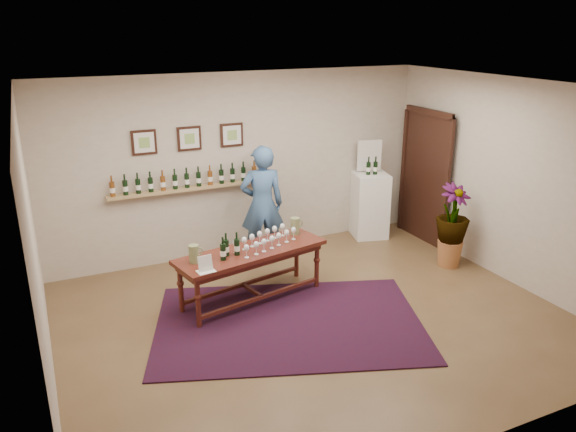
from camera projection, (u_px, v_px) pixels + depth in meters
name	position (u px, v px, depth m)	size (l,w,h in m)	color
ground	(315.00, 319.00, 6.93)	(6.00, 6.00, 0.00)	brown
room_shell	(379.00, 177.00, 9.00)	(6.00, 6.00, 6.00)	beige
rug	(289.00, 323.00, 6.83)	(3.20, 2.13, 0.02)	#3E0B12
tasting_table	(251.00, 257.00, 7.23)	(2.09, 1.03, 0.71)	#401910
table_glasses	(266.00, 239.00, 7.29)	(1.32, 0.30, 0.18)	white
table_bottles	(228.00, 246.00, 6.95)	(0.26, 0.15, 0.28)	black
pitcher_left	(194.00, 254.00, 6.78)	(0.14, 0.14, 0.22)	olive
pitcher_right	(295.00, 226.00, 7.70)	(0.15, 0.15, 0.23)	olive
menu_card	(205.00, 263.00, 6.56)	(0.21, 0.15, 0.19)	silver
display_pedestal	(370.00, 205.00, 9.48)	(0.55, 0.55, 1.09)	white
pedestal_bottles	(372.00, 166.00, 9.22)	(0.29, 0.08, 0.29)	black
info_sign	(369.00, 155.00, 9.33)	(0.41, 0.02, 0.57)	silver
potted_plant	(452.00, 226.00, 8.25)	(0.64, 0.64, 1.09)	#A26236
person	(262.00, 205.00, 8.35)	(0.66, 0.43, 1.80)	#3A5D8A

